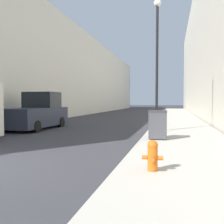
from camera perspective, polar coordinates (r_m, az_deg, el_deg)
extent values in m
cube|color=#ADA89E|center=(22.74, 15.01, -1.62)|extent=(3.54, 60.00, 0.16)
cube|color=beige|center=(34.92, -14.34, 7.98)|extent=(12.00, 60.00, 10.11)
cylinder|color=#D15614|center=(5.60, 9.26, -10.53)|extent=(0.22, 0.22, 0.52)
sphere|color=#D15614|center=(5.54, 9.28, -7.49)|extent=(0.23, 0.23, 0.23)
cylinder|color=#D15614|center=(5.53, 9.29, -6.79)|extent=(0.06, 0.06, 0.05)
cylinder|color=#D15614|center=(5.43, 9.12, -10.67)|extent=(0.11, 0.12, 0.11)
cylinder|color=#D15614|center=(5.61, 7.51, -10.23)|extent=(0.12, 0.09, 0.09)
cylinder|color=#D15614|center=(5.59, 11.02, -10.31)|extent=(0.12, 0.09, 0.09)
cube|color=#3D3D42|center=(10.15, 10.43, -3.02)|extent=(0.70, 0.55, 1.04)
cube|color=#2D2D31|center=(10.11, 10.45, 0.14)|extent=(0.72, 0.57, 0.08)
cylinder|color=black|center=(10.46, 8.85, -5.46)|extent=(0.05, 0.16, 0.16)
cylinder|color=black|center=(10.42, 12.11, -5.51)|extent=(0.05, 0.16, 0.16)
cylinder|color=black|center=(12.81, 10.13, -3.80)|extent=(0.25, 0.25, 0.25)
cylinder|color=black|center=(12.83, 10.23, 9.57)|extent=(0.13, 0.13, 6.22)
sphere|color=silver|center=(13.63, 10.35, 23.29)|extent=(0.37, 0.37, 0.37)
cube|color=#232838|center=(15.80, -17.19, -1.07)|extent=(2.11, 4.91, 1.10)
cube|color=black|center=(16.52, -15.71, 2.71)|extent=(1.95, 1.57, 0.98)
cylinder|color=black|center=(17.64, -17.38, -2.03)|extent=(0.24, 0.64, 0.64)
cylinder|color=black|center=(16.71, -11.58, -2.22)|extent=(0.24, 0.64, 0.64)
cylinder|color=black|center=(15.13, -23.36, -2.86)|extent=(0.24, 0.64, 0.64)
cylinder|color=black|center=(14.03, -16.91, -3.17)|extent=(0.24, 0.64, 0.64)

